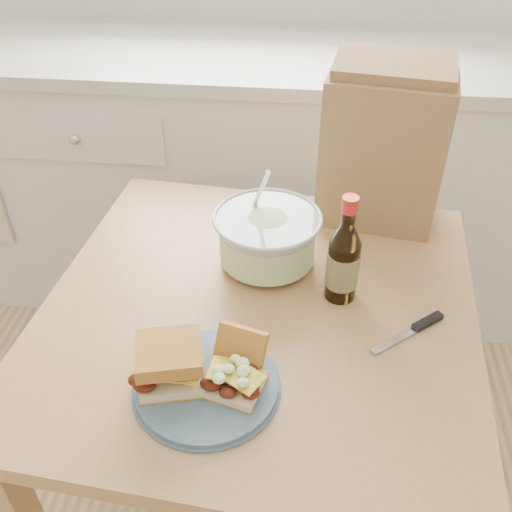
# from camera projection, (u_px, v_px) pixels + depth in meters

# --- Properties ---
(cabinet_run) EXTENTS (2.50, 0.64, 0.94)m
(cabinet_run) POSITION_uv_depth(u_px,v_px,m) (249.00, 176.00, 2.12)
(cabinet_run) COLOR silver
(cabinet_run) RESTS_ON ground
(dining_table) EXTENTS (0.95, 0.95, 0.74)m
(dining_table) POSITION_uv_depth(u_px,v_px,m) (259.00, 342.00, 1.24)
(dining_table) COLOR tan
(dining_table) RESTS_ON ground
(plate) EXTENTS (0.25, 0.25, 0.02)m
(plate) POSITION_uv_depth(u_px,v_px,m) (207.00, 385.00, 1.00)
(plate) COLOR #4A6477
(plate) RESTS_ON dining_table
(sandwich_left) EXTENTS (0.13, 0.13, 0.08)m
(sandwich_left) POSITION_uv_depth(u_px,v_px,m) (170.00, 363.00, 0.98)
(sandwich_left) COLOR beige
(sandwich_left) RESTS_ON plate
(sandwich_right) EXTENTS (0.11, 0.15, 0.08)m
(sandwich_right) POSITION_uv_depth(u_px,v_px,m) (236.00, 369.00, 0.99)
(sandwich_right) COLOR beige
(sandwich_right) RESTS_ON plate
(coleslaw_bowl) EXTENTS (0.24, 0.24, 0.24)m
(coleslaw_bowl) POSITION_uv_depth(u_px,v_px,m) (267.00, 240.00, 1.25)
(coleslaw_bowl) COLOR #AFBCB9
(coleslaw_bowl) RESTS_ON dining_table
(beer_bottle) EXTENTS (0.07, 0.07, 0.24)m
(beer_bottle) POSITION_uv_depth(u_px,v_px,m) (343.00, 261.00, 1.15)
(beer_bottle) COLOR black
(beer_bottle) RESTS_ON dining_table
(knife) EXTENTS (0.15, 0.13, 0.01)m
(knife) POSITION_uv_depth(u_px,v_px,m) (419.00, 326.00, 1.12)
(knife) COLOR silver
(knife) RESTS_ON dining_table
(paper_bag) EXTENTS (0.30, 0.22, 0.36)m
(paper_bag) POSITION_uv_depth(u_px,v_px,m) (382.00, 150.00, 1.33)
(paper_bag) COLOR #967248
(paper_bag) RESTS_ON dining_table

